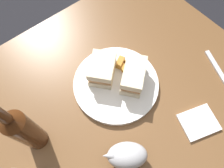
% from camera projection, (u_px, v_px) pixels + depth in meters
% --- Properties ---
extents(ground_plane, '(6.00, 6.00, 0.00)m').
position_uv_depth(ground_plane, '(110.00, 137.00, 1.39)').
color(ground_plane, black).
extents(dining_table, '(1.02, 0.80, 0.76)m').
position_uv_depth(dining_table, '(109.00, 122.00, 1.05)').
color(dining_table, brown).
rests_on(dining_table, ground).
extents(plate, '(0.28, 0.28, 0.02)m').
position_uv_depth(plate, '(116.00, 84.00, 0.70)').
color(plate, white).
rests_on(plate, dining_table).
extents(sandwich_half_left, '(0.13, 0.12, 0.07)m').
position_uv_depth(sandwich_half_left, '(134.00, 76.00, 0.67)').
color(sandwich_half_left, beige).
rests_on(sandwich_half_left, plate).
extents(sandwich_half_right, '(0.13, 0.12, 0.07)m').
position_uv_depth(sandwich_half_right, '(102.00, 69.00, 0.68)').
color(sandwich_half_right, beige).
rests_on(sandwich_half_right, plate).
extents(potato_wedge_front, '(0.02, 0.04, 0.02)m').
position_uv_depth(potato_wedge_front, '(122.00, 66.00, 0.72)').
color(potato_wedge_front, '#B77F33').
rests_on(potato_wedge_front, plate).
extents(potato_wedge_middle, '(0.03, 0.04, 0.02)m').
position_uv_depth(potato_wedge_middle, '(138.00, 66.00, 0.71)').
color(potato_wedge_middle, gold).
rests_on(potato_wedge_middle, plate).
extents(potato_wedge_back, '(0.03, 0.04, 0.02)m').
position_uv_depth(potato_wedge_back, '(130.00, 66.00, 0.72)').
color(potato_wedge_back, '#B77F33').
rests_on(potato_wedge_back, plate).
extents(potato_wedge_left_edge, '(0.05, 0.04, 0.02)m').
position_uv_depth(potato_wedge_left_edge, '(134.00, 72.00, 0.70)').
color(potato_wedge_left_edge, '#B77F33').
rests_on(potato_wedge_left_edge, plate).
extents(potato_wedge_right_edge, '(0.02, 0.04, 0.02)m').
position_uv_depth(potato_wedge_right_edge, '(130.00, 64.00, 0.72)').
color(potato_wedge_right_edge, '#AD702D').
rests_on(potato_wedge_right_edge, plate).
extents(potato_wedge_stray, '(0.05, 0.04, 0.02)m').
position_uv_depth(potato_wedge_stray, '(120.00, 62.00, 0.72)').
color(potato_wedge_stray, '#B77F33').
rests_on(potato_wedge_stray, plate).
extents(gravy_boat, '(0.13, 0.13, 0.07)m').
position_uv_depth(gravy_boat, '(127.00, 155.00, 0.57)').
color(gravy_boat, '#B7B7BC').
rests_on(gravy_boat, dining_table).
extents(cider_bottle, '(0.06, 0.06, 0.29)m').
position_uv_depth(cider_bottle, '(24.00, 130.00, 0.53)').
color(cider_bottle, '#47230F').
rests_on(cider_bottle, dining_table).
extents(napkin, '(0.13, 0.12, 0.01)m').
position_uv_depth(napkin, '(199.00, 122.00, 0.65)').
color(napkin, white).
rests_on(napkin, dining_table).
extents(fork, '(0.08, 0.17, 0.01)m').
position_uv_depth(fork, '(219.00, 72.00, 0.73)').
color(fork, silver).
rests_on(fork, dining_table).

